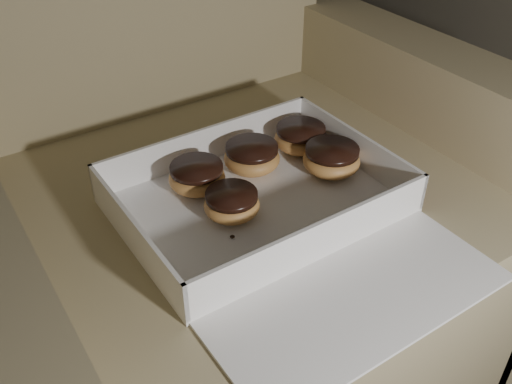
{
  "coord_description": "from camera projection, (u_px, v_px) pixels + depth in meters",
  "views": [
    {
      "loc": [
        0.58,
        -0.89,
        0.97
      ],
      "look_at": [
        0.96,
        -0.31,
        0.47
      ],
      "focal_mm": 40.0,
      "sensor_mm": 36.0,
      "label": 1
    }
  ],
  "objects": [
    {
      "name": "armchair",
      "position": [
        221.0,
        222.0,
        1.05
      ],
      "size": [
        0.94,
        0.79,
        0.98
      ],
      "color": "tan",
      "rests_on": "floor"
    },
    {
      "name": "bakery_box",
      "position": [
        274.0,
        213.0,
        0.84
      ],
      "size": [
        0.41,
        0.48,
        0.07
      ],
      "rotation": [
        0.0,
        0.0,
        0.01
      ],
      "color": "white",
      "rests_on": "armchair"
    },
    {
      "name": "donut_a",
      "position": [
        332.0,
        159.0,
        0.92
      ],
      "size": [
        0.09,
        0.09,
        0.05
      ],
      "color": "gold",
      "rests_on": "bakery_box"
    },
    {
      "name": "donut_b",
      "position": [
        197.0,
        176.0,
        0.89
      ],
      "size": [
        0.09,
        0.09,
        0.04
      ],
      "color": "gold",
      "rests_on": "bakery_box"
    },
    {
      "name": "donut_c",
      "position": [
        252.0,
        157.0,
        0.93
      ],
      "size": [
        0.09,
        0.09,
        0.05
      ],
      "color": "gold",
      "rests_on": "bakery_box"
    },
    {
      "name": "donut_d",
      "position": [
        300.0,
        137.0,
        0.98
      ],
      "size": [
        0.09,
        0.09,
        0.05
      ],
      "color": "gold",
      "rests_on": "bakery_box"
    },
    {
      "name": "donut_e",
      "position": [
        232.0,
        203.0,
        0.83
      ],
      "size": [
        0.08,
        0.08,
        0.04
      ],
      "color": "gold",
      "rests_on": "bakery_box"
    },
    {
      "name": "crumb_a",
      "position": [
        201.0,
        278.0,
        0.74
      ],
      "size": [
        0.01,
        0.01,
        0.0
      ],
      "primitive_type": "ellipsoid",
      "color": "black",
      "rests_on": "bakery_box"
    },
    {
      "name": "crumb_b",
      "position": [
        326.0,
        232.0,
        0.81
      ],
      "size": [
        0.01,
        0.01,
        0.0
      ],
      "primitive_type": "ellipsoid",
      "color": "black",
      "rests_on": "bakery_box"
    },
    {
      "name": "crumb_c",
      "position": [
        232.0,
        237.0,
        0.8
      ],
      "size": [
        0.01,
        0.01,
        0.0
      ],
      "primitive_type": "ellipsoid",
      "color": "black",
      "rests_on": "bakery_box"
    },
    {
      "name": "crumb_d",
      "position": [
        378.0,
        218.0,
        0.84
      ],
      "size": [
        0.01,
        0.01,
        0.0
      ],
      "primitive_type": "ellipsoid",
      "color": "black",
      "rests_on": "bakery_box"
    }
  ]
}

